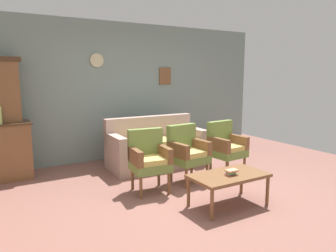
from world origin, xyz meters
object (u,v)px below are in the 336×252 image
armchair_row_middle (187,151)px  armchair_near_cabinet (226,145)px  armchair_near_couch_end (149,158)px  coffee_table (229,178)px  floral_couch (156,148)px  book_stack_on_table (231,172)px

armchair_row_middle → armchair_near_cabinet: same height
armchair_near_couch_end → coffee_table: size_ratio=0.90×
armchair_near_couch_end → coffee_table: bearing=-57.3°
armchair_near_couch_end → armchair_row_middle: bearing=4.6°
armchair_row_middle → coffee_table: size_ratio=0.90×
floral_couch → coffee_table: 2.10m
floral_couch → armchair_near_couch_end: size_ratio=1.98×
floral_couch → book_stack_on_table: size_ratio=10.98×
floral_couch → book_stack_on_table: (-0.06, -2.13, 0.13)m
armchair_near_couch_end → armchair_near_cabinet: same height
armchair_near_cabinet → book_stack_on_table: 1.35m
armchair_near_cabinet → armchair_near_couch_end: bearing=-178.5°
armchair_near_couch_end → book_stack_on_table: armchair_near_couch_end is taller
coffee_table → floral_couch: bearing=88.0°
armchair_near_cabinet → armchair_row_middle: bearing=178.7°
coffee_table → book_stack_on_table: 0.09m
armchair_row_middle → book_stack_on_table: size_ratio=5.54×
floral_couch → armchair_near_couch_end: 1.32m
book_stack_on_table → floral_couch: bearing=88.4°
book_stack_on_table → armchair_near_cabinet: bearing=52.1°
armchair_row_middle → coffee_table: armchair_row_middle is taller
floral_couch → armchair_row_middle: bearing=-90.2°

